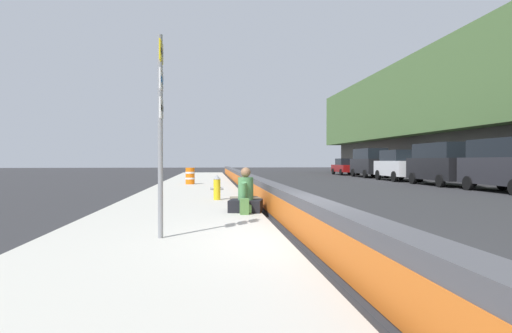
{
  "coord_description": "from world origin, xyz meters",
  "views": [
    {
      "loc": [
        -7.03,
        1.79,
        1.52
      ],
      "look_at": [
        7.73,
        0.15,
        1.3
      ],
      "focal_mm": 28.78,
      "sensor_mm": 36.0,
      "label": 1
    }
  ],
  "objects_px": {
    "route_sign_post": "(161,120)",
    "backpack": "(245,207)",
    "fire_hydrant": "(217,187)",
    "parked_car_midline": "(398,165)",
    "parked_car_fourth": "(441,163)",
    "parked_car_far": "(369,162)",
    "seated_person_middle": "(245,196)",
    "construction_barrel": "(190,176)",
    "seated_person_foreground": "(246,198)",
    "parked_car_farther": "(345,167)",
    "parked_car_third": "(509,164)"
  },
  "relations": [
    {
      "from": "parked_car_fourth",
      "to": "backpack",
      "type": "bearing_deg",
      "value": 134.81
    },
    {
      "from": "backpack",
      "to": "parked_car_third",
      "type": "distance_m",
      "value": 15.07
    },
    {
      "from": "seated_person_foreground",
      "to": "parked_car_fourth",
      "type": "relative_size",
      "value": 0.23
    },
    {
      "from": "fire_hydrant",
      "to": "parked_car_far",
      "type": "relative_size",
      "value": 0.17
    },
    {
      "from": "backpack",
      "to": "parked_car_far",
      "type": "relative_size",
      "value": 0.08
    },
    {
      "from": "route_sign_post",
      "to": "backpack",
      "type": "distance_m",
      "value": 3.98
    },
    {
      "from": "seated_person_middle",
      "to": "parked_car_fourth",
      "type": "relative_size",
      "value": 0.22
    },
    {
      "from": "parked_car_midline",
      "to": "fire_hydrant",
      "type": "bearing_deg",
      "value": 137.04
    },
    {
      "from": "route_sign_post",
      "to": "parked_car_midline",
      "type": "height_order",
      "value": "route_sign_post"
    },
    {
      "from": "fire_hydrant",
      "to": "seated_person_middle",
      "type": "xyz_separation_m",
      "value": [
        -2.5,
        -0.78,
        -0.09
      ]
    },
    {
      "from": "seated_person_middle",
      "to": "parked_car_fourth",
      "type": "xyz_separation_m",
      "value": [
        11.47,
        -12.84,
        0.86
      ]
    },
    {
      "from": "parked_car_third",
      "to": "parked_car_far",
      "type": "height_order",
      "value": "same"
    },
    {
      "from": "route_sign_post",
      "to": "seated_person_foreground",
      "type": "relative_size",
      "value": 3.02
    },
    {
      "from": "seated_person_middle",
      "to": "parked_car_third",
      "type": "bearing_deg",
      "value": -65.34
    },
    {
      "from": "seated_person_foreground",
      "to": "parked_car_midline",
      "type": "height_order",
      "value": "parked_car_midline"
    },
    {
      "from": "seated_person_middle",
      "to": "parked_car_midline",
      "type": "xyz_separation_m",
      "value": [
        17.12,
        -12.83,
        0.69
      ]
    },
    {
      "from": "backpack",
      "to": "parked_car_farther",
      "type": "bearing_deg",
      "value": -22.98
    },
    {
      "from": "parked_car_fourth",
      "to": "parked_car_far",
      "type": "distance_m",
      "value": 11.9
    },
    {
      "from": "route_sign_post",
      "to": "parked_car_fourth",
      "type": "bearing_deg",
      "value": -42.76
    },
    {
      "from": "fire_hydrant",
      "to": "construction_barrel",
      "type": "bearing_deg",
      "value": 8.24
    },
    {
      "from": "route_sign_post",
      "to": "fire_hydrant",
      "type": "bearing_deg",
      "value": -9.01
    },
    {
      "from": "seated_person_middle",
      "to": "construction_barrel",
      "type": "xyz_separation_m",
      "value": [
        12.13,
        2.18,
        0.12
      ]
    },
    {
      "from": "construction_barrel",
      "to": "parked_car_farther",
      "type": "relative_size",
      "value": 0.21
    },
    {
      "from": "seated_person_middle",
      "to": "parked_car_midline",
      "type": "bearing_deg",
      "value": -36.85
    },
    {
      "from": "backpack",
      "to": "parked_car_midline",
      "type": "relative_size",
      "value": 0.08
    },
    {
      "from": "backpack",
      "to": "fire_hydrant",
      "type": "bearing_deg",
      "value": 9.37
    },
    {
      "from": "seated_person_foreground",
      "to": "parked_car_farther",
      "type": "xyz_separation_m",
      "value": [
        30.45,
        -13.06,
        0.35
      ]
    },
    {
      "from": "seated_person_foreground",
      "to": "parked_car_fourth",
      "type": "height_order",
      "value": "parked_car_fourth"
    },
    {
      "from": "parked_car_far",
      "to": "route_sign_post",
      "type": "bearing_deg",
      "value": 151.66
    },
    {
      "from": "seated_person_foreground",
      "to": "parked_car_far",
      "type": "bearing_deg",
      "value": -28.5
    },
    {
      "from": "seated_person_foreground",
      "to": "parked_car_far",
      "type": "relative_size",
      "value": 0.23
    },
    {
      "from": "backpack",
      "to": "route_sign_post",
      "type": "bearing_deg",
      "value": 150.0
    },
    {
      "from": "route_sign_post",
      "to": "parked_car_farther",
      "type": "relative_size",
      "value": 0.79
    },
    {
      "from": "seated_person_middle",
      "to": "parked_car_far",
      "type": "relative_size",
      "value": 0.22
    },
    {
      "from": "seated_person_foreground",
      "to": "parked_car_fourth",
      "type": "bearing_deg",
      "value": -46.19
    },
    {
      "from": "seated_person_middle",
      "to": "parked_car_far",
      "type": "bearing_deg",
      "value": -29.31
    },
    {
      "from": "fire_hydrant",
      "to": "seated_person_foreground",
      "type": "relative_size",
      "value": 0.74
    },
    {
      "from": "fire_hydrant",
      "to": "parked_car_midline",
      "type": "distance_m",
      "value": 19.99
    },
    {
      "from": "fire_hydrant",
      "to": "backpack",
      "type": "relative_size",
      "value": 2.2
    },
    {
      "from": "seated_person_foreground",
      "to": "parked_car_third",
      "type": "bearing_deg",
      "value": -62.22
    },
    {
      "from": "route_sign_post",
      "to": "parked_car_far",
      "type": "xyz_separation_m",
      "value": [
        27.83,
        -15.01,
        -0.88
      ]
    },
    {
      "from": "fire_hydrant",
      "to": "parked_car_fourth",
      "type": "height_order",
      "value": "parked_car_fourth"
    },
    {
      "from": "backpack",
      "to": "parked_car_fourth",
      "type": "height_order",
      "value": "parked_car_fourth"
    },
    {
      "from": "construction_barrel",
      "to": "parked_car_farther",
      "type": "height_order",
      "value": "parked_car_farther"
    },
    {
      "from": "route_sign_post",
      "to": "parked_car_midline",
      "type": "bearing_deg",
      "value": -34.3
    },
    {
      "from": "backpack",
      "to": "construction_barrel",
      "type": "xyz_separation_m",
      "value": [
        13.56,
        2.04,
        0.28
      ]
    },
    {
      "from": "fire_hydrant",
      "to": "parked_car_farther",
      "type": "relative_size",
      "value": 0.19
    },
    {
      "from": "route_sign_post",
      "to": "parked_car_third",
      "type": "bearing_deg",
      "value": -54.98
    },
    {
      "from": "parked_car_midline",
      "to": "parked_car_farther",
      "type": "distance_m",
      "value": 12.41
    },
    {
      "from": "construction_barrel",
      "to": "parked_car_farther",
      "type": "distance_m",
      "value": 23.09
    }
  ]
}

